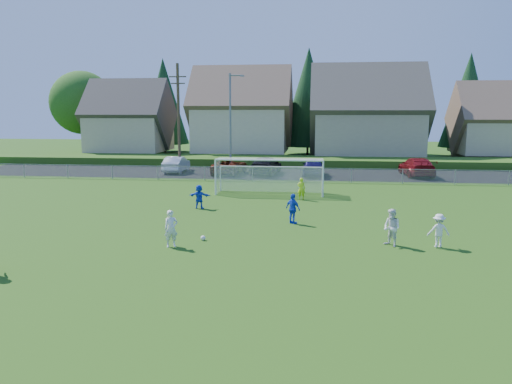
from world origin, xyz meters
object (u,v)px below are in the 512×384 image
player_white_b (392,228)px  car_e (313,167)px  goalkeeper (301,189)px  player_white_a (171,229)px  car_b (176,164)px  car_g (417,167)px  player_blue_b (199,197)px  car_d (266,166)px  soccer_ball (203,238)px  soccer_goal (270,170)px  car_c (229,166)px  player_blue_a (293,209)px  player_white_c (439,231)px

player_white_b → car_e: 23.60m
goalkeeper → player_white_a: bearing=76.9°
car_b → car_g: (21.96, -0.09, 0.07)m
goalkeeper → car_b: car_b is taller
player_blue_b → car_e: size_ratio=0.30×
player_blue_b → car_d: 16.87m
player_white_b → car_g: size_ratio=0.28×
soccer_ball → soccer_goal: soccer_goal is taller
car_g → player_white_b: bearing=73.7°
player_white_a → car_c: size_ratio=0.30×
soccer_ball → car_e: car_e is taller
player_white_b → car_d: size_ratio=0.30×
car_g → player_blue_a: bearing=60.7°
soccer_ball → car_g: car_g is taller
player_blue_a → car_b: (-11.95, 20.52, -0.03)m
car_e → car_g: bearing=-174.8°
player_blue_a → car_d: bearing=-41.6°
player_white_a → car_b: player_white_a is taller
player_white_c → car_b: car_b is taller
player_white_a → player_white_b: size_ratio=0.98×
player_white_c → car_b: bearing=-56.3°
car_c → soccer_goal: soccer_goal is taller
player_white_c → soccer_ball: bearing=-2.7°
car_e → goalkeeper: bearing=86.4°
player_blue_a → car_e: bearing=-53.9°
player_blue_a → car_e: car_e is taller
player_white_a → soccer_goal: size_ratio=0.21×
car_b → car_d: 8.51m
player_white_a → goalkeeper: size_ratio=1.09×
player_blue_a → soccer_goal: 9.56m
soccer_ball → player_white_a: bearing=-132.5°
player_blue_b → car_g: size_ratio=0.25×
soccer_ball → goalkeeper: bearing=69.8°
soccer_ball → player_white_a: 1.75m
player_white_b → goalkeeper: size_ratio=1.11×
soccer_ball → car_d: (0.36, 23.97, 0.67)m
car_b → soccer_goal: (9.90, -11.22, 0.88)m
player_white_a → soccer_goal: (2.85, 14.34, 0.84)m
soccer_goal → player_white_c: bearing=-57.3°
player_blue_b → goalkeeper: goalkeeper is taller
goalkeeper → soccer_goal: 3.30m
player_white_c → player_white_b: bearing=-0.9°
soccer_ball → player_blue_b: (-1.88, 7.24, 0.60)m
goalkeeper → soccer_goal: bearing=-34.8°
car_d → player_white_c: bearing=118.7°
car_b → player_white_c: bearing=126.1°
soccer_ball → player_white_a: player_white_a is taller
player_blue_b → car_b: car_b is taller
player_blue_b → car_c: 16.37m
player_white_a → car_d: 25.20m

